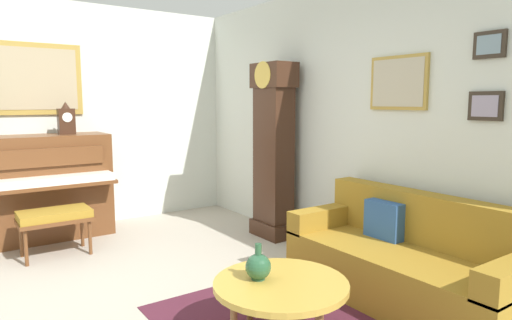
{
  "coord_description": "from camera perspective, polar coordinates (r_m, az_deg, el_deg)",
  "views": [
    {
      "loc": [
        3.34,
        -1.02,
        1.58
      ],
      "look_at": [
        -0.08,
        1.37,
        1.04
      ],
      "focal_mm": 31.42,
      "sensor_mm": 36.0,
      "label": 1
    }
  ],
  "objects": [
    {
      "name": "coffee_table",
      "position": [
        3.01,
        3.17,
        -15.72
      ],
      "size": [
        0.88,
        0.88,
        0.43
      ],
      "color": "gold",
      "rests_on": "ground_plane"
    },
    {
      "name": "green_jug",
      "position": [
        3.0,
        0.28,
        -13.4
      ],
      "size": [
        0.17,
        0.17,
        0.24
      ],
      "color": "#234C33",
      "rests_on": "coffee_table"
    },
    {
      "name": "ground_plane",
      "position": [
        3.85,
        -17.07,
        -17.99
      ],
      "size": [
        6.4,
        6.0,
        0.1
      ],
      "primitive_type": "cube",
      "color": "#B2A899"
    },
    {
      "name": "couch",
      "position": [
        3.85,
        18.52,
        -12.22
      ],
      "size": [
        1.9,
        0.8,
        0.84
      ],
      "color": "olive",
      "rests_on": "ground_plane"
    },
    {
      "name": "piano",
      "position": [
        5.72,
        -25.42,
        -3.09
      ],
      "size": [
        0.87,
        1.44,
        1.2
      ],
      "color": "brown",
      "rests_on": "ground_plane"
    },
    {
      "name": "wall_back",
      "position": [
        4.77,
        10.97,
        5.15
      ],
      "size": [
        5.3,
        0.13,
        2.8
      ],
      "color": "silver",
      "rests_on": "ground_plane"
    },
    {
      "name": "wall_left",
      "position": [
        6.02,
        -25.3,
        5.08
      ],
      "size": [
        0.13,
        4.9,
        2.8
      ],
      "color": "silver",
      "rests_on": "ground_plane"
    },
    {
      "name": "mantel_clock",
      "position": [
        5.69,
        -23.01,
        4.76
      ],
      "size": [
        0.13,
        0.18,
        0.38
      ],
      "color": "#3D2316",
      "rests_on": "piano"
    },
    {
      "name": "piano_bench",
      "position": [
        5.07,
        -24.26,
        -6.66
      ],
      "size": [
        0.42,
        0.7,
        0.48
      ],
      "color": "brown",
      "rests_on": "ground_plane"
    },
    {
      "name": "grandfather_clock",
      "position": [
        5.21,
        2.24,
        0.61
      ],
      "size": [
        0.52,
        0.34,
        2.03
      ],
      "color": "#3D2316",
      "rests_on": "ground_plane"
    }
  ]
}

